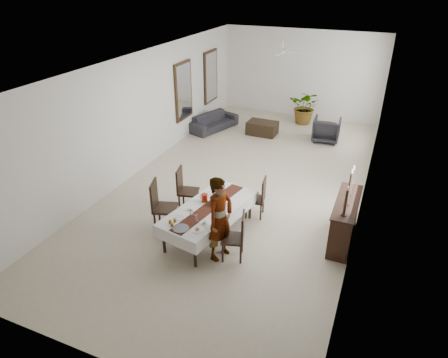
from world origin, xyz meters
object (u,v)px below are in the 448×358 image
dining_table_top (209,209)px  red_pitcher (204,198)px  woman (220,219)px  sideboard_body (344,222)px  sofa (214,122)px

dining_table_top → red_pitcher: (-0.19, 0.17, 0.12)m
dining_table_top → red_pitcher: size_ratio=12.00×
woman → dining_table_top: bearing=56.3°
dining_table_top → red_pitcher: bearing=149.0°
sideboard_body → sofa: size_ratio=0.82×
sideboard_body → sofa: bearing=136.2°
red_pitcher → woman: woman is taller
red_pitcher → woman: (0.68, -0.75, 0.10)m
woman → sofa: bearing=41.1°
red_pitcher → sofa: bearing=112.4°
dining_table_top → sofa: dining_table_top is taller
red_pitcher → sofa: 6.17m
red_pitcher → sideboard_body: (2.85, 0.71, -0.31)m
woman → sideboard_body: (2.16, 1.46, -0.41)m
red_pitcher → sideboard_body: 2.95m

